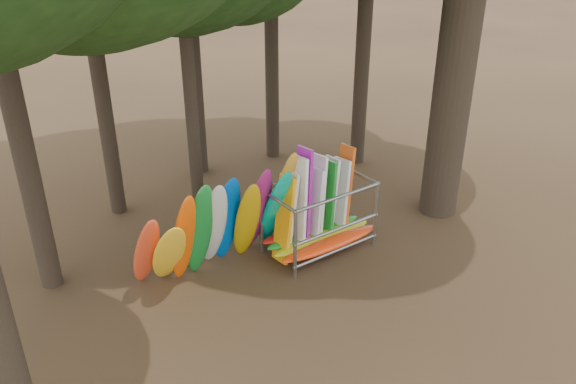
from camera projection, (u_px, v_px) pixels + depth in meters
ground at (312, 264)px, 14.66m from camera, size 120.00×120.00×0.00m
kayak_row at (223, 224)px, 13.91m from camera, size 4.55×1.89×3.00m
storage_rack at (318, 219)px, 14.96m from camera, size 3.17×1.59×2.91m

